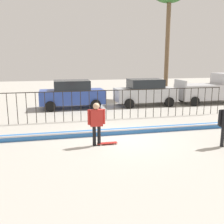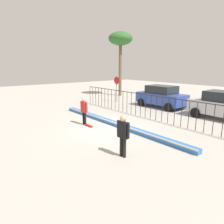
{
  "view_description": "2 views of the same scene",
  "coord_description": "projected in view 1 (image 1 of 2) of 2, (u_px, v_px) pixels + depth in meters",
  "views": [
    {
      "loc": [
        -2.76,
        -10.22,
        3.37
      ],
      "look_at": [
        -0.33,
        0.55,
        1.05
      ],
      "focal_mm": 41.4,
      "sensor_mm": 36.0,
      "label": 1
    },
    {
      "loc": [
        9.12,
        -6.91,
        3.56
      ],
      "look_at": [
        -0.01,
        0.54,
        0.84
      ],
      "focal_mm": 32.23,
      "sensor_mm": 36.0,
      "label": 2
    }
  ],
  "objects": [
    {
      "name": "parked_car_silver",
      "position": [
        145.0,
        92.0,
        18.58
      ],
      "size": [
        4.3,
        2.12,
        1.9
      ],
      "rotation": [
        0.0,
        0.0,
        -0.07
      ],
      "color": "#B7BABF",
      "rests_on": "ground"
    },
    {
      "name": "perimeter_fence",
      "position": [
        106.0,
        101.0,
        14.21
      ],
      "size": [
        14.04,
        0.04,
        1.65
      ],
      "color": "black",
      "rests_on": "ground"
    },
    {
      "name": "parked_car_blue",
      "position": [
        72.0,
        94.0,
        17.53
      ],
      "size": [
        4.3,
        2.12,
        1.9
      ],
      "rotation": [
        0.0,
        0.0,
        0.06
      ],
      "color": "#2D479E",
      "rests_on": "ground"
    },
    {
      "name": "ground_plane",
      "position": [
        122.0,
        138.0,
        11.04
      ],
      "size": [
        60.0,
        60.0,
        0.0
      ],
      "primitive_type": "plane",
      "color": "#ADA89E"
    },
    {
      "name": "skateboarder",
      "position": [
        96.0,
        120.0,
        9.94
      ],
      "size": [
        0.69,
        0.26,
        1.7
      ],
      "rotation": [
        0.0,
        0.0,
        -0.15
      ],
      "color": "black",
      "rests_on": "ground"
    },
    {
      "name": "bowl_coping_ledge",
      "position": [
        119.0,
        131.0,
        11.66
      ],
      "size": [
        11.0,
        0.41,
        0.27
      ],
      "color": "#2D6BB7",
      "rests_on": "ground"
    },
    {
      "name": "skateboard",
      "position": [
        107.0,
        143.0,
        10.24
      ],
      "size": [
        0.8,
        0.2,
        0.07
      ],
      "rotation": [
        0.0,
        0.0,
        -0.35
      ],
      "color": "#A51E19",
      "rests_on": "ground"
    },
    {
      "name": "pickup_truck",
      "position": [
        211.0,
        89.0,
        19.54
      ],
      "size": [
        4.7,
        2.12,
        2.24
      ],
      "rotation": [
        0.0,
        0.0,
        -0.07
      ],
      "color": "#B7B7BC",
      "rests_on": "ground"
    }
  ]
}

